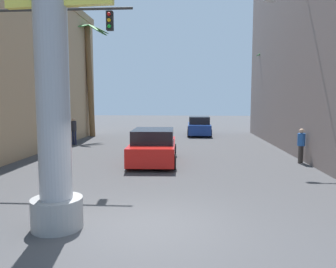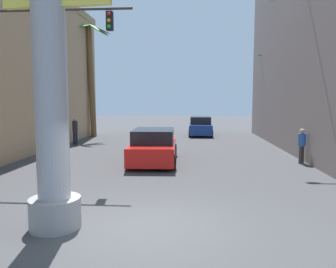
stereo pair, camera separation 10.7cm
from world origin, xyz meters
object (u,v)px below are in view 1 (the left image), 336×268
object	(u,v)px
neon_sign_pole	(51,25)
palm_tree_far_right	(274,78)
street_lamp	(312,62)
car_far	(199,126)
pedestrian_far_left	(74,129)
pedestrian_mid_right	(301,143)
traffic_light_mast	(29,58)
palm_tree_far_left	(90,70)
car_lead	(153,147)

from	to	relation	value
neon_sign_pole	palm_tree_far_right	distance (m)	21.54
street_lamp	car_far	size ratio (longest dim) A/B	1.85
neon_sign_pole	pedestrian_far_left	world-z (taller)	neon_sign_pole
palm_tree_far_right	pedestrian_mid_right	xyz separation A→B (m)	(-1.37, -10.97, -3.67)
neon_sign_pole	traffic_light_mast	xyz separation A→B (m)	(-3.23, 5.42, 0.03)
car_far	pedestrian_far_left	size ratio (longest dim) A/B	2.39
street_lamp	pedestrian_mid_right	bearing A→B (deg)	-126.79
palm_tree_far_left	pedestrian_far_left	xyz separation A→B (m)	(0.39, -4.92, -4.25)
pedestrian_mid_right	neon_sign_pole	bearing A→B (deg)	-134.24
traffic_light_mast	neon_sign_pole	bearing A→B (deg)	-59.20
palm_tree_far_left	street_lamp	bearing A→B (deg)	-35.00
car_lead	palm_tree_far_right	size ratio (longest dim) A/B	0.67
car_lead	palm_tree_far_left	xyz separation A→B (m)	(-6.29, 10.65, 4.55)
car_lead	pedestrian_far_left	distance (m)	8.22
traffic_light_mast	car_far	xyz separation A→B (m)	(6.97, 14.86, -3.81)
car_far	palm_tree_far_right	size ratio (longest dim) A/B	0.60
car_far	pedestrian_mid_right	size ratio (longest dim) A/B	2.64
street_lamp	neon_sign_pole	bearing A→B (deg)	-133.65
neon_sign_pole	street_lamp	bearing A→B (deg)	46.35
traffic_light_mast	pedestrian_far_left	xyz separation A→B (m)	(-1.39, 8.43, -3.51)
neon_sign_pole	street_lamp	xyz separation A→B (m)	(8.74, 9.16, 0.21)
street_lamp	pedestrian_far_left	distance (m)	14.63
car_far	palm_tree_far_right	bearing A→B (deg)	-9.42
street_lamp	palm_tree_far_right	xyz separation A→B (m)	(0.77, 10.17, -0.12)
car_far	palm_tree_far_left	world-z (taller)	palm_tree_far_left
pedestrian_mid_right	pedestrian_far_left	size ratio (longest dim) A/B	0.91
street_lamp	pedestrian_far_left	xyz separation A→B (m)	(-13.36, 4.70, -3.69)
car_lead	palm_tree_far_right	bearing A→B (deg)	53.66
street_lamp	car_far	bearing A→B (deg)	114.21
neon_sign_pole	traffic_light_mast	bearing A→B (deg)	120.80
traffic_light_mast	street_lamp	bearing A→B (deg)	17.32
palm_tree_far_right	neon_sign_pole	bearing A→B (deg)	-116.21
palm_tree_far_left	pedestrian_mid_right	distance (m)	17.33
car_lead	pedestrian_far_left	world-z (taller)	pedestrian_far_left
neon_sign_pole	pedestrian_mid_right	bearing A→B (deg)	45.76
car_far	pedestrian_mid_right	xyz separation A→B (m)	(4.40, -11.92, 0.20)
pedestrian_far_left	palm_tree_far_left	bearing A→B (deg)	94.50
street_lamp	palm_tree_far_right	distance (m)	10.20
traffic_light_mast	car_lead	bearing A→B (deg)	30.98
pedestrian_mid_right	traffic_light_mast	bearing A→B (deg)	-165.53
car_lead	palm_tree_far_left	world-z (taller)	palm_tree_far_left
traffic_light_mast	palm_tree_far_right	xyz separation A→B (m)	(12.74, 13.90, 0.06)
palm_tree_far_left	pedestrian_far_left	distance (m)	6.52
palm_tree_far_left	pedestrian_mid_right	world-z (taller)	palm_tree_far_left
neon_sign_pole	palm_tree_far_left	bearing A→B (deg)	104.93
palm_tree_far_left	car_far	bearing A→B (deg)	9.75
palm_tree_far_right	car_lead	bearing A→B (deg)	-126.34
traffic_light_mast	car_lead	size ratio (longest dim) A/B	1.34
neon_sign_pole	palm_tree_far_right	bearing A→B (deg)	63.79
traffic_light_mast	palm_tree_far_left	world-z (taller)	palm_tree_far_left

